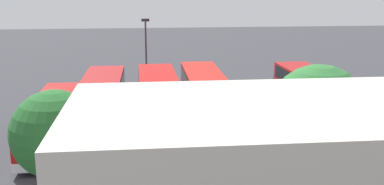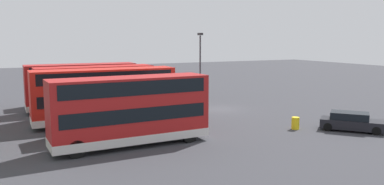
# 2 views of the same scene
# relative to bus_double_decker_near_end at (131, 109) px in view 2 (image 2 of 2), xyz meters

# --- Properties ---
(ground_plane) EXTENTS (140.00, 140.00, 0.00)m
(ground_plane) POSITION_rel_bus_double_decker_near_end_xyz_m (9.16, -11.86, -2.45)
(ground_plane) COLOR #38383D
(bus_double_decker_near_end) EXTENTS (2.95, 10.47, 4.55)m
(bus_double_decker_near_end) POSITION_rel_bus_double_decker_near_end_xyz_m (0.00, 0.00, 0.00)
(bus_double_decker_near_end) COLOR #A51919
(bus_double_decker_near_end) RESTS_ON ground
(bus_single_deck_second) EXTENTS (3.01, 10.36, 2.95)m
(bus_single_deck_second) POSITION_rel_bus_double_decker_near_end_xyz_m (3.55, -0.52, -0.83)
(bus_single_deck_second) COLOR red
(bus_single_deck_second) RESTS_ON ground
(bus_double_decker_third) EXTENTS (2.68, 11.68, 4.55)m
(bus_double_decker_third) POSITION_rel_bus_double_decker_near_end_xyz_m (7.60, -0.16, 0.00)
(bus_double_decker_third) COLOR red
(bus_double_decker_third) RESTS_ON ground
(bus_double_decker_fourth) EXTENTS (2.74, 10.41, 4.55)m
(bus_double_decker_fourth) POSITION_rel_bus_double_decker_near_end_xyz_m (10.84, -0.08, -0.00)
(bus_double_decker_fourth) COLOR #B71411
(bus_double_decker_fourth) RESTS_ON ground
(bus_double_decker_fifth) EXTENTS (2.70, 10.50, 4.55)m
(bus_double_decker_fifth) POSITION_rel_bus_double_decker_near_end_xyz_m (14.59, 0.43, 0.00)
(bus_double_decker_fifth) COLOR #A51919
(bus_double_decker_fifth) RESTS_ON ground
(bus_single_deck_sixth) EXTENTS (2.75, 12.02, 2.95)m
(bus_single_deck_sixth) POSITION_rel_bus_double_decker_near_end_xyz_m (18.04, -0.56, -0.82)
(bus_single_deck_sixth) COLOR #B71411
(bus_single_deck_sixth) RESTS_ON ground
(car_hatchback_silver) EXTENTS (4.64, 4.34, 1.43)m
(car_hatchback_silver) POSITION_rel_bus_double_decker_near_end_xyz_m (-3.38, -16.39, -1.75)
(car_hatchback_silver) COLOR black
(car_hatchback_silver) RESTS_ON ground
(car_small_green) EXTENTS (4.38, 4.34, 1.43)m
(car_small_green) POSITION_rel_bus_double_decker_near_end_xyz_m (17.81, -11.42, -1.75)
(car_small_green) COLOR #1E479E
(car_small_green) RESTS_ON ground
(lamp_post_tall) EXTENTS (0.70, 0.30, 7.59)m
(lamp_post_tall) POSITION_rel_bus_double_decker_near_end_xyz_m (11.54, -11.06, 2.02)
(lamp_post_tall) COLOR #38383D
(lamp_post_tall) RESTS_ON ground
(waste_bin_yellow) EXTENTS (0.60, 0.60, 0.95)m
(waste_bin_yellow) POSITION_rel_bus_double_decker_near_end_xyz_m (-1.10, -12.90, -1.97)
(waste_bin_yellow) COLOR yellow
(waste_bin_yellow) RESTS_ON ground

